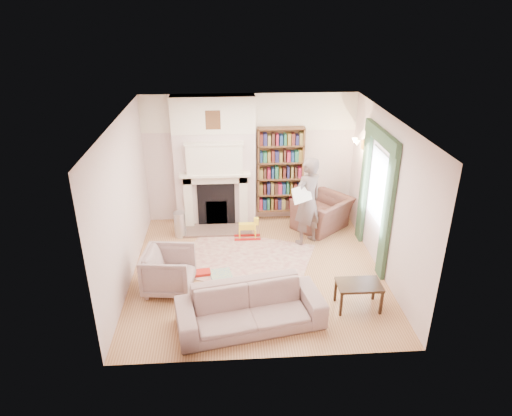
{
  "coord_description": "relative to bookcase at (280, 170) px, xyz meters",
  "views": [
    {
      "loc": [
        -0.49,
        -7.11,
        4.56
      ],
      "look_at": [
        0.0,
        0.25,
        1.15
      ],
      "focal_mm": 32.0,
      "sensor_mm": 36.0,
      "label": 1
    }
  ],
  "objects": [
    {
      "name": "armchair_reading",
      "position": [
        0.86,
        -0.52,
        -0.82
      ],
      "size": [
        1.44,
        1.43,
        0.71
      ],
      "primitive_type": "imported",
      "rotation": [
        0.0,
        0.0,
        3.85
      ],
      "color": "#4E3129",
      "rests_on": "floor"
    },
    {
      "name": "coffee_table",
      "position": [
        0.89,
        -3.32,
        -0.95
      ],
      "size": [
        0.7,
        0.45,
        0.45
      ],
      "primitive_type": null,
      "rotation": [
        0.0,
        0.0,
        -0.0
      ],
      "color": "black",
      "rests_on": "floor"
    },
    {
      "name": "wall_sconce",
      "position": [
        1.38,
        -0.62,
        0.72
      ],
      "size": [
        0.2,
        0.24,
        0.24
      ],
      "primitive_type": null,
      "color": "gold",
      "rests_on": "wall_right"
    },
    {
      "name": "wall_front",
      "position": [
        -0.65,
        -4.37,
        0.22
      ],
      "size": [
        4.5,
        0.0,
        4.5
      ],
      "primitive_type": "plane",
      "rotation": [
        -1.57,
        0.0,
        0.0
      ],
      "color": "silver",
      "rests_on": "floor"
    },
    {
      "name": "sofa",
      "position": [
        -0.85,
        -3.64,
        -0.85
      ],
      "size": [
        2.32,
        1.26,
        0.64
      ],
      "primitive_type": "imported",
      "rotation": [
        0.0,
        0.0,
        0.19
      ],
      "color": "gray",
      "rests_on": "floor"
    },
    {
      "name": "wall_left",
      "position": [
        -2.9,
        -2.12,
        0.22
      ],
      "size": [
        0.0,
        4.5,
        4.5
      ],
      "primitive_type": "plane",
      "rotation": [
        1.57,
        0.0,
        1.57
      ],
      "color": "silver",
      "rests_on": "floor"
    },
    {
      "name": "pelmet",
      "position": [
        1.54,
        -1.72,
        1.2
      ],
      "size": [
        0.09,
        1.7,
        0.24
      ],
      "primitive_type": "cube",
      "color": "#2C442E",
      "rests_on": "wall_right"
    },
    {
      "name": "rocking_horse",
      "position": [
        -0.76,
        -0.9,
        -0.94
      ],
      "size": [
        0.54,
        0.22,
        0.48
      ],
      "primitive_type": null,
      "rotation": [
        0.0,
        0.0,
        -0.0
      ],
      "color": "yellow",
      "rests_on": "rug"
    },
    {
      "name": "floor",
      "position": [
        -0.65,
        -2.12,
        -1.18
      ],
      "size": [
        4.5,
        4.5,
        0.0
      ],
      "primitive_type": "plane",
      "color": "brown",
      "rests_on": "ground"
    },
    {
      "name": "armchair_left",
      "position": [
        -2.17,
        -2.61,
        -0.8
      ],
      "size": [
        0.9,
        0.88,
        0.74
      ],
      "primitive_type": "imported",
      "rotation": [
        0.0,
        0.0,
        1.46
      ],
      "color": "#BFAD9E",
      "rests_on": "floor"
    },
    {
      "name": "window",
      "position": [
        1.58,
        -1.72,
        0.27
      ],
      "size": [
        0.02,
        0.9,
        1.3
      ],
      "primitive_type": "cube",
      "color": "silver",
      "rests_on": "wall_right"
    },
    {
      "name": "paraffin_heater",
      "position": [
        -2.16,
        -0.69,
        -0.9
      ],
      "size": [
        0.31,
        0.31,
        0.55
      ],
      "primitive_type": "cylinder",
      "rotation": [
        0.0,
        0.0,
        -0.34
      ],
      "color": "#B6B8BF",
      "rests_on": "floor"
    },
    {
      "name": "man_reading",
      "position": [
        0.41,
        -1.12,
        -0.26
      ],
      "size": [
        0.8,
        0.73,
        1.83
      ],
      "primitive_type": "imported",
      "rotation": [
        0.0,
        0.0,
        3.72
      ],
      "color": "#5E4F4B",
      "rests_on": "floor"
    },
    {
      "name": "wall_right",
      "position": [
        1.6,
        -2.12,
        0.22
      ],
      "size": [
        0.0,
        4.5,
        4.5
      ],
      "primitive_type": "plane",
      "rotation": [
        1.57,
        0.0,
        -1.57
      ],
      "color": "silver",
      "rests_on": "floor"
    },
    {
      "name": "newspaper",
      "position": [
        0.26,
        -1.32,
        -0.02
      ],
      "size": [
        0.44,
        0.35,
        0.3
      ],
      "primitive_type": "cube",
      "rotation": [
        -0.35,
        0.0,
        0.58
      ],
      "color": "white",
      "rests_on": "man_reading"
    },
    {
      "name": "wall_back",
      "position": [
        -0.65,
        0.13,
        0.22
      ],
      "size": [
        4.5,
        0.0,
        4.5
      ],
      "primitive_type": "plane",
      "rotation": [
        1.57,
        0.0,
        0.0
      ],
      "color": "silver",
      "rests_on": "floor"
    },
    {
      "name": "comic_annuals",
      "position": [
        -0.42,
        -2.54,
        -1.16
      ],
      "size": [
        0.67,
        0.49,
        0.02
      ],
      "color": "red",
      "rests_on": "rug"
    },
    {
      "name": "curtain_right",
      "position": [
        1.55,
        -1.02,
        0.02
      ],
      "size": [
        0.07,
        0.32,
        2.4
      ],
      "primitive_type": "cube",
      "color": "#2C442E",
      "rests_on": "floor"
    },
    {
      "name": "curtain_left",
      "position": [
        1.55,
        -2.42,
        0.02
      ],
      "size": [
        0.07,
        0.32,
        2.4
      ],
      "primitive_type": "cube",
      "color": "#2C442E",
      "rests_on": "floor"
    },
    {
      "name": "board_game",
      "position": [
        -1.31,
        -2.26,
        -1.15
      ],
      "size": [
        0.44,
        0.44,
        0.03
      ],
      "primitive_type": "cube",
      "rotation": [
        0.0,
        0.0,
        0.19
      ],
      "color": "#D5C84B",
      "rests_on": "rug"
    },
    {
      "name": "ceiling",
      "position": [
        -0.65,
        -2.12,
        1.62
      ],
      "size": [
        4.5,
        4.5,
        0.0
      ],
      "primitive_type": "plane",
      "rotation": [
        3.14,
        0.0,
        0.0
      ],
      "color": "white",
      "rests_on": "wall_back"
    },
    {
      "name": "fireplace",
      "position": [
        -1.4,
        -0.07,
        0.21
      ],
      "size": [
        1.7,
        0.58,
        2.8
      ],
      "color": "silver",
      "rests_on": "floor"
    },
    {
      "name": "game_box_lid",
      "position": [
        -1.65,
        -2.19,
        -1.14
      ],
      "size": [
        0.33,
        0.25,
        0.05
      ],
      "primitive_type": "cube",
      "rotation": [
        0.0,
        0.0,
        0.14
      ],
      "color": "#B41D14",
      "rests_on": "rug"
    },
    {
      "name": "rug",
      "position": [
        -0.86,
        -1.72,
        -1.17
      ],
      "size": [
        2.89,
        2.57,
        0.01
      ],
      "primitive_type": "cube",
      "rotation": [
        0.0,
        0.0,
        -0.36
      ],
      "color": "beige",
      "rests_on": "floor"
    },
    {
      "name": "bookcase",
      "position": [
        0.0,
        0.0,
        0.0
      ],
      "size": [
        1.0,
        0.24,
        1.85
      ],
      "primitive_type": "cube",
      "color": "brown",
      "rests_on": "floor"
    }
  ]
}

